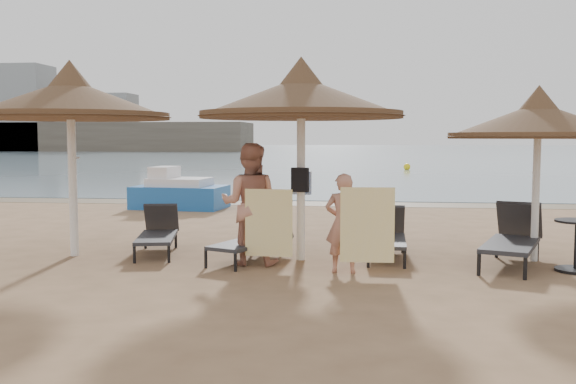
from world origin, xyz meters
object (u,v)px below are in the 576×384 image
Objects in this scene: person_right at (343,215)px; palapa_left at (70,100)px; palapa_center at (301,99)px; pedal_boat at (179,193)px; side_table at (576,247)px; lounger_far_right at (513,237)px; person_left at (250,194)px; lounger_near_left at (254,237)px; lounger_far_left at (158,232)px; palapa_right at (538,121)px; lounger_near_right at (387,235)px.

palapa_left is at bearing -8.36° from person_right.
pedal_boat is (-4.15, 7.18, -2.17)m from palapa_center.
lounger_far_right is at bearing 148.89° from side_table.
palapa_center is 1.75m from person_left.
lounger_far_left is at bearing -171.52° from lounger_near_left.
lounger_near_left is 7.98m from pedal_boat.
person_right is at bearing 164.22° from person_left.
side_table is (0.80, -0.48, -0.06)m from lounger_far_right.
lounger_far_left is 2.10m from person_left.
lounger_near_left is at bearing -28.59° from person_right.
lounger_far_right reaches higher than side_table.
palapa_right is at bearing 27.04° from lounger_near_left.
palapa_right is 4.72m from person_left.
palapa_center is 4.74m from side_table.
palapa_right is at bearing 55.86° from lounger_far_right.
lounger_near_right is (2.16, 0.49, 0.01)m from lounger_near_left.
palapa_left is 1.16× the size of palapa_right.
person_right is at bearing -172.16° from side_table.
palapa_left reaches higher than side_table.
palapa_center is at bearing -160.07° from lounger_near_right.
palapa_left is 1.49× the size of person_left.
palapa_left is at bearing 177.51° from side_table.
lounger_far_left is 5.89m from lounger_far_right.
lounger_near_right is 0.84× the size of person_left.
side_table is at bearing -170.26° from person_right.
lounger_far_left is 3.93m from lounger_near_right.
side_table is (0.41, -0.77, -1.88)m from palapa_right.
person_right is at bearing -157.79° from palapa_right.
palapa_left reaches higher than pedal_boat.
lounger_far_left is at bearing -70.76° from pedal_boat.
palapa_left reaches higher than person_left.
lounger_far_right is 2.86× the size of side_table.
pedal_boat is at bearing 139.04° from palapa_right.
lounger_near_right is at bearing -171.54° from lounger_far_right.
lounger_near_right is at bearing 35.23° from lounger_near_left.
lounger_near_left is 0.71× the size of pedal_boat.
lounger_far_left is at bearing 172.93° from side_table.
palapa_center reaches higher than palapa_left.
lounger_near_right is 0.70× the size of pedal_boat.
palapa_center is 4.01m from lounger_far_right.
palapa_left is at bearing -158.76° from lounger_far_right.
side_table is 3.51m from person_right.
lounger_near_left is 1.78m from person_right.
palapa_right reaches higher than pedal_boat.
palapa_center is at bearing 173.96° from side_table.
palapa_center is at bearing 25.83° from lounger_near_left.
lounger_far_right reaches higher than lounger_far_left.
person_right is (-3.44, -0.47, 0.49)m from side_table.
person_right is 0.65× the size of pedal_boat.
side_table is at bearing -36.71° from pedal_boat.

